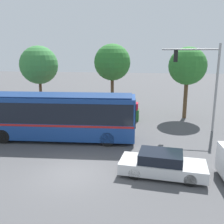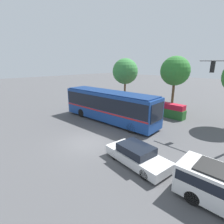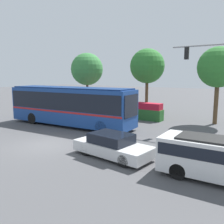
{
  "view_description": "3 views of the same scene",
  "coord_description": "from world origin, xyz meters",
  "px_view_note": "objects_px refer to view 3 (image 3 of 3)",
  "views": [
    {
      "loc": [
        3.85,
        -11.66,
        6.14
      ],
      "look_at": [
        1.34,
        5.05,
        2.17
      ],
      "focal_mm": 40.2,
      "sensor_mm": 36.0,
      "label": 1
    },
    {
      "loc": [
        10.6,
        -7.51,
        6.3
      ],
      "look_at": [
        -1.62,
        4.3,
        1.41
      ],
      "focal_mm": 27.76,
      "sensor_mm": 36.0,
      "label": 2
    },
    {
      "loc": [
        11.56,
        -9.72,
        4.33
      ],
      "look_at": [
        1.19,
        5.46,
        1.48
      ],
      "focal_mm": 38.46,
      "sensor_mm": 36.0,
      "label": 3
    }
  ],
  "objects_px": {
    "street_tree_right": "(218,67)",
    "traffic_light_pole": "(217,74)",
    "suv_left_lane": "(219,156)",
    "street_tree_centre": "(147,66)",
    "street_tree_left": "(87,69)",
    "city_bus": "(70,104)",
    "sedan_foreground": "(112,146)"
  },
  "relations": [
    {
      "from": "street_tree_right",
      "to": "traffic_light_pole",
      "type": "bearing_deg",
      "value": -79.64
    },
    {
      "from": "suv_left_lane",
      "to": "street_tree_centre",
      "type": "xyz_separation_m",
      "value": [
        -9.81,
        13.2,
        4.21
      ]
    },
    {
      "from": "traffic_light_pole",
      "to": "street_tree_right",
      "type": "height_order",
      "value": "traffic_light_pole"
    },
    {
      "from": "suv_left_lane",
      "to": "street_tree_centre",
      "type": "bearing_deg",
      "value": 124.44
    },
    {
      "from": "traffic_light_pole",
      "to": "street_tree_left",
      "type": "xyz_separation_m",
      "value": [
        -15.22,
        3.75,
        0.57
      ]
    },
    {
      "from": "city_bus",
      "to": "street_tree_left",
      "type": "bearing_deg",
      "value": 116.32
    },
    {
      "from": "street_tree_centre",
      "to": "suv_left_lane",
      "type": "bearing_deg",
      "value": -53.39
    },
    {
      "from": "sedan_foreground",
      "to": "street_tree_centre",
      "type": "height_order",
      "value": "street_tree_centre"
    },
    {
      "from": "sedan_foreground",
      "to": "traffic_light_pole",
      "type": "distance_m",
      "value": 9.69
    },
    {
      "from": "traffic_light_pole",
      "to": "street_tree_left",
      "type": "distance_m",
      "value": 15.68
    },
    {
      "from": "city_bus",
      "to": "sedan_foreground",
      "type": "xyz_separation_m",
      "value": [
        7.46,
        -4.55,
        -1.29
      ]
    },
    {
      "from": "city_bus",
      "to": "suv_left_lane",
      "type": "relative_size",
      "value": 2.42
    },
    {
      "from": "street_tree_centre",
      "to": "street_tree_right",
      "type": "bearing_deg",
      "value": -7.62
    },
    {
      "from": "street_tree_left",
      "to": "street_tree_centre",
      "type": "distance_m",
      "value": 7.36
    },
    {
      "from": "city_bus",
      "to": "street_tree_centre",
      "type": "xyz_separation_m",
      "value": [
        2.9,
        8.74,
        3.35
      ]
    },
    {
      "from": "sedan_foreground",
      "to": "street_tree_right",
      "type": "relative_size",
      "value": 0.67
    },
    {
      "from": "sedan_foreground",
      "to": "street_tree_right",
      "type": "distance_m",
      "value": 13.34
    },
    {
      "from": "city_bus",
      "to": "traffic_light_pole",
      "type": "bearing_deg",
      "value": 14.7
    },
    {
      "from": "suv_left_lane",
      "to": "street_tree_centre",
      "type": "relative_size",
      "value": 0.68
    },
    {
      "from": "traffic_light_pole",
      "to": "city_bus",
      "type": "bearing_deg",
      "value": 18.66
    },
    {
      "from": "traffic_light_pole",
      "to": "street_tree_centre",
      "type": "distance_m",
      "value": 9.49
    },
    {
      "from": "sedan_foreground",
      "to": "street_tree_centre",
      "type": "xyz_separation_m",
      "value": [
        -4.56,
        13.29,
        4.64
      ]
    },
    {
      "from": "sedan_foreground",
      "to": "street_tree_right",
      "type": "xyz_separation_m",
      "value": [
        2.67,
        12.32,
        4.37
      ]
    },
    {
      "from": "street_tree_right",
      "to": "sedan_foreground",
      "type": "bearing_deg",
      "value": -102.24
    },
    {
      "from": "street_tree_left",
      "to": "street_tree_centre",
      "type": "xyz_separation_m",
      "value": [
        7.23,
        1.32,
        0.25
      ]
    },
    {
      "from": "sedan_foreground",
      "to": "traffic_light_pole",
      "type": "xyz_separation_m",
      "value": [
        3.42,
        8.22,
        3.82
      ]
    },
    {
      "from": "suv_left_lane",
      "to": "street_tree_left",
      "type": "distance_m",
      "value": 21.15
    },
    {
      "from": "city_bus",
      "to": "traffic_light_pole",
      "type": "distance_m",
      "value": 11.76
    },
    {
      "from": "street_tree_left",
      "to": "street_tree_centre",
      "type": "bearing_deg",
      "value": 10.33
    },
    {
      "from": "sedan_foreground",
      "to": "street_tree_centre",
      "type": "relative_size",
      "value": 0.63
    },
    {
      "from": "street_tree_left",
      "to": "street_tree_right",
      "type": "distance_m",
      "value": 14.47
    },
    {
      "from": "sedan_foreground",
      "to": "street_tree_right",
      "type": "bearing_deg",
      "value": 83.53
    }
  ]
}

